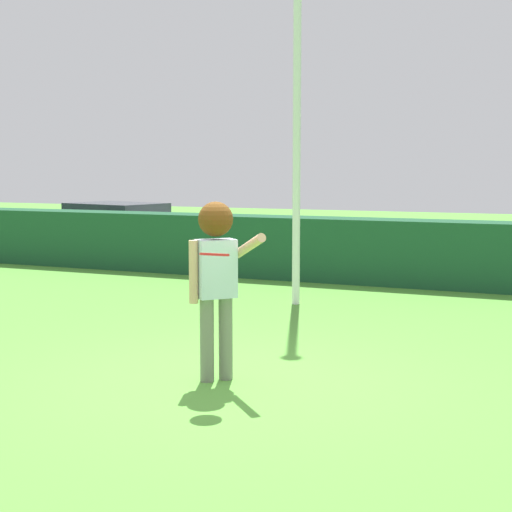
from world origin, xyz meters
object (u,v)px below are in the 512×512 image
object	(u,v)px
frisbee	(214,254)
parked_car_white	(117,226)
person	(216,267)
lamppost	(297,58)

from	to	relation	value
frisbee	parked_car_white	distance (m)	12.40
person	frisbee	distance (m)	0.59
frisbee	lamppost	xyz separation A→B (m)	(-1.04, 4.93, 2.42)
frisbee	lamppost	distance (m)	5.59
person	lamppost	distance (m)	5.19
person	parked_car_white	distance (m)	11.84
parked_car_white	frisbee	bearing A→B (deg)	-52.41
person	frisbee	bearing A→B (deg)	-65.34
frisbee	parked_car_white	xyz separation A→B (m)	(-7.55, 9.81, -0.65)
person	parked_car_white	xyz separation A→B (m)	(-7.32, 9.30, -0.46)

